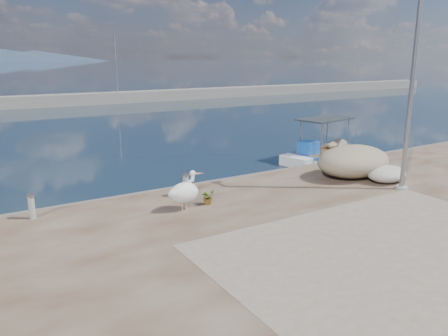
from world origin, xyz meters
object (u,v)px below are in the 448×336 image
(boat_right, at_px, (323,156))
(pelican, at_px, (185,192))
(bollard_near, at_px, (186,184))
(lamp_post, at_px, (410,95))

(boat_right, xyz_separation_m, pelican, (-9.84, -4.32, 0.87))
(boat_right, bearing_deg, pelican, -166.78)
(boat_right, distance_m, bollard_near, 9.75)
(lamp_post, xyz_separation_m, bollard_near, (-6.85, 3.21, -2.87))
(boat_right, distance_m, pelican, 10.78)
(boat_right, bearing_deg, bollard_near, -171.77)
(lamp_post, height_order, bollard_near, lamp_post)
(lamp_post, bearing_deg, boat_right, 69.57)
(lamp_post, relative_size, bollard_near, 8.94)
(pelican, relative_size, lamp_post, 0.18)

